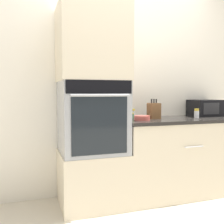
% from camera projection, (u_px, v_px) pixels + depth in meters
% --- Properties ---
extents(ground_plane, '(12.00, 12.00, 0.00)m').
position_uv_depth(ground_plane, '(133.00, 212.00, 2.56)').
color(ground_plane, beige).
extents(wall_back, '(8.00, 0.05, 2.50)m').
position_uv_depth(wall_back, '(113.00, 85.00, 3.07)').
color(wall_back, silver).
rests_on(wall_back, ground_plane).
extents(oven_cabinet_base, '(0.67, 0.60, 0.56)m').
position_uv_depth(oven_cabinet_base, '(92.00, 178.00, 2.72)').
color(oven_cabinet_base, beige).
rests_on(oven_cabinet_base, ground_plane).
extents(wall_oven, '(0.64, 0.64, 0.72)m').
position_uv_depth(wall_oven, '(92.00, 117.00, 2.67)').
color(wall_oven, '#9EA0A5').
rests_on(wall_oven, oven_cabinet_base).
extents(oven_cabinet_upper, '(0.67, 0.60, 0.74)m').
position_uv_depth(oven_cabinet_upper, '(92.00, 44.00, 2.62)').
color(oven_cabinet_upper, beige).
rests_on(oven_cabinet_upper, wall_oven).
extents(counter_unit, '(1.37, 0.63, 0.88)m').
position_uv_depth(counter_unit, '(177.00, 156.00, 3.02)').
color(counter_unit, beige).
rests_on(counter_unit, ground_plane).
extents(microwave, '(0.36, 0.30, 0.20)m').
position_uv_depth(microwave, '(205.00, 108.00, 3.26)').
color(microwave, black).
rests_on(microwave, counter_unit).
extents(knife_block, '(0.12, 0.13, 0.22)m').
position_uv_depth(knife_block, '(154.00, 111.00, 2.92)').
color(knife_block, brown).
rests_on(knife_block, counter_unit).
extents(bowl, '(0.17, 0.17, 0.05)m').
position_uv_depth(bowl, '(142.00, 118.00, 2.76)').
color(bowl, '#B24C42').
rests_on(bowl, counter_unit).
extents(condiment_jar_near, '(0.04, 0.04, 0.10)m').
position_uv_depth(condiment_jar_near, '(133.00, 113.00, 3.06)').
color(condiment_jar_near, silver).
rests_on(condiment_jar_near, counter_unit).
extents(condiment_jar_mid, '(0.05, 0.05, 0.06)m').
position_uv_depth(condiment_jar_mid, '(132.00, 116.00, 2.96)').
color(condiment_jar_mid, '#427047').
rests_on(condiment_jar_mid, counter_unit).
extents(condiment_jar_far, '(0.05, 0.05, 0.11)m').
position_uv_depth(condiment_jar_far, '(197.00, 113.00, 3.00)').
color(condiment_jar_far, silver).
rests_on(condiment_jar_far, counter_unit).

